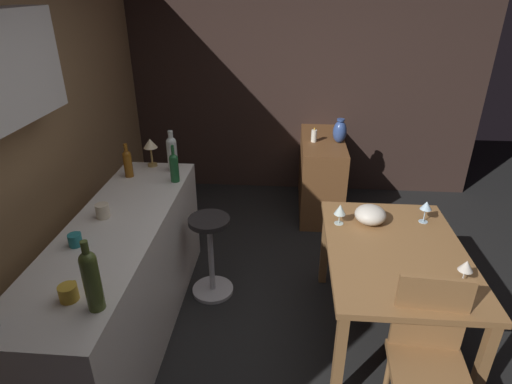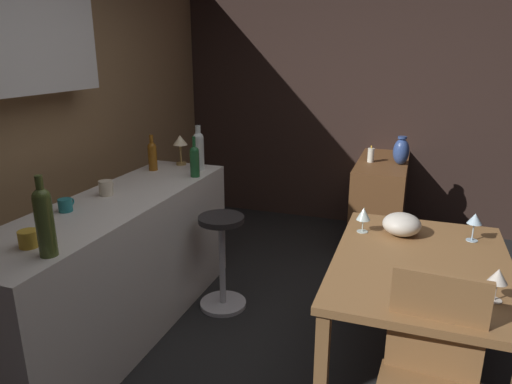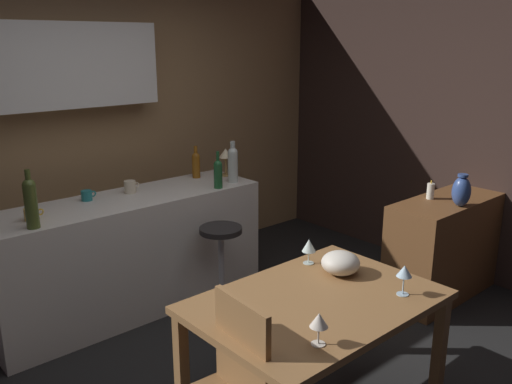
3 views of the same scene
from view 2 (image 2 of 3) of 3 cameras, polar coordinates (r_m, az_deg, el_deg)
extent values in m
plane|color=black|center=(2.94, 8.31, -20.61)|extent=(9.00, 9.00, 0.00)
cube|color=#9E7A51|center=(3.42, -27.79, 6.91)|extent=(5.20, 0.10, 2.60)
cube|color=#33231E|center=(4.92, 11.45, 11.08)|extent=(0.10, 4.40, 2.60)
cube|color=olive|center=(2.59, 19.74, -8.37)|extent=(1.28, 0.89, 0.04)
cube|color=olive|center=(2.31, 8.03, -21.82)|extent=(0.06, 0.06, 0.70)
cube|color=olive|center=(3.30, 12.22, -9.22)|extent=(0.06, 0.06, 0.70)
cube|color=olive|center=(3.32, 26.07, -10.51)|extent=(0.06, 0.06, 0.70)
cube|color=silver|center=(3.15, -16.63, -8.87)|extent=(2.10, 0.60, 0.90)
cube|color=brown|center=(4.52, 15.01, -1.28)|extent=(1.10, 0.44, 0.82)
cube|color=olive|center=(2.11, 21.31, -15.32)|extent=(0.06, 0.38, 0.49)
cylinder|color=#262323|center=(3.20, -4.32, -3.38)|extent=(0.32, 0.32, 0.04)
cylinder|color=silver|center=(3.33, -4.19, -8.81)|extent=(0.04, 0.04, 0.65)
cylinder|color=silver|center=(3.48, -4.07, -13.58)|extent=(0.34, 0.34, 0.03)
cylinder|color=silver|center=(2.87, 12.97, -4.76)|extent=(0.07, 0.07, 0.00)
cylinder|color=silver|center=(2.86, 13.03, -4.04)|extent=(0.01, 0.01, 0.07)
cone|color=silver|center=(2.83, 13.13, -2.63)|extent=(0.08, 0.08, 0.08)
cylinder|color=silver|center=(2.33, 27.30, -11.77)|extent=(0.06, 0.06, 0.00)
cylinder|color=silver|center=(2.31, 27.45, -10.81)|extent=(0.01, 0.01, 0.08)
cone|color=silver|center=(2.28, 27.71, -9.14)|extent=(0.08, 0.08, 0.07)
cylinder|color=silver|center=(2.95, 25.07, -5.42)|extent=(0.06, 0.06, 0.00)
cylinder|color=silver|center=(2.93, 25.20, -4.47)|extent=(0.01, 0.01, 0.10)
cone|color=silver|center=(2.91, 25.40, -2.98)|extent=(0.08, 0.08, 0.06)
ellipsoid|color=beige|center=(2.87, 17.53, -3.82)|extent=(0.22, 0.22, 0.13)
cylinder|color=#1E592D|center=(3.40, -7.57, 3.44)|extent=(0.07, 0.07, 0.19)
sphere|color=#1E592D|center=(3.38, -7.63, 5.01)|extent=(0.07, 0.07, 0.07)
cylinder|color=#1E592D|center=(3.37, -7.68, 6.07)|extent=(0.02, 0.02, 0.09)
cylinder|color=silver|center=(3.61, -7.08, 4.71)|extent=(0.08, 0.08, 0.25)
sphere|color=silver|center=(3.58, -7.15, 6.65)|extent=(0.08, 0.08, 0.08)
cylinder|color=silver|center=(3.57, -7.19, 7.60)|extent=(0.04, 0.04, 0.07)
cylinder|color=#475623|center=(2.27, -24.54, -3.94)|extent=(0.08, 0.08, 0.28)
sphere|color=#475623|center=(2.22, -24.98, -0.60)|extent=(0.08, 0.08, 0.08)
cylinder|color=#475623|center=(2.21, -25.18, 0.93)|extent=(0.03, 0.03, 0.07)
cylinder|color=#8C5114|center=(3.65, -12.64, 4.04)|extent=(0.07, 0.07, 0.18)
sphere|color=#8C5114|center=(3.63, -12.73, 5.45)|extent=(0.07, 0.07, 0.07)
cylinder|color=#8C5114|center=(3.62, -12.79, 6.33)|extent=(0.03, 0.03, 0.07)
cylinder|color=beige|center=(3.10, -18.04, 0.48)|extent=(0.09, 0.09, 0.10)
torus|color=beige|center=(3.14, -17.44, 0.84)|extent=(0.05, 0.01, 0.05)
cylinder|color=gold|center=(2.44, -26.26, -5.19)|extent=(0.09, 0.09, 0.08)
torus|color=gold|center=(2.47, -25.34, -4.65)|extent=(0.05, 0.01, 0.05)
cylinder|color=teal|center=(2.88, -22.47, -1.51)|extent=(0.08, 0.08, 0.08)
torus|color=teal|center=(2.91, -21.83, -1.14)|extent=(0.05, 0.01, 0.05)
cylinder|color=#A58447|center=(3.80, -9.21, 3.48)|extent=(0.08, 0.08, 0.02)
cylinder|color=#A58447|center=(3.78, -9.27, 4.69)|extent=(0.02, 0.02, 0.14)
cone|color=beige|center=(3.76, -9.35, 6.34)|extent=(0.12, 0.12, 0.08)
cylinder|color=white|center=(4.30, 13.98, 4.43)|extent=(0.06, 0.06, 0.13)
ellipsoid|color=yellow|center=(4.29, 14.06, 5.41)|extent=(0.01, 0.01, 0.03)
ellipsoid|color=#334C8C|center=(4.27, 17.47, 4.77)|extent=(0.14, 0.14, 0.23)
cylinder|color=#334C8C|center=(4.25, 17.62, 6.42)|extent=(0.08, 0.08, 0.02)
camera|label=1|loc=(0.81, -84.70, 41.46)|focal=29.62mm
camera|label=3|loc=(1.86, 97.17, 5.56)|focal=37.70mm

